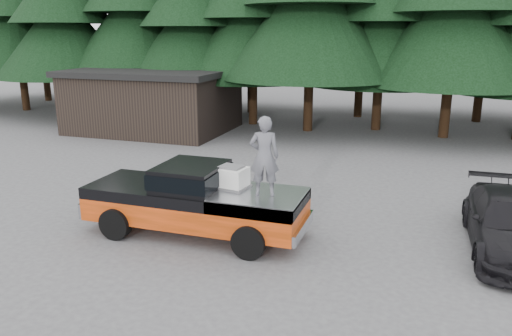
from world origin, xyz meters
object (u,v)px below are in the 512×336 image
(parked_car, at_px, (512,224))
(man_on_bed, at_px, (264,156))
(air_compressor, at_px, (232,178))
(utility_building, at_px, (154,100))
(pickup_truck, at_px, (196,210))

(parked_car, bearing_deg, man_on_bed, -166.68)
(air_compressor, bearing_deg, parked_car, 19.21)
(parked_car, bearing_deg, utility_building, 144.24)
(air_compressor, distance_m, utility_building, 15.46)
(man_on_bed, xyz_separation_m, parked_car, (5.89, 1.55, -1.62))
(pickup_truck, xyz_separation_m, parked_car, (7.83, 1.49, 0.04))
(man_on_bed, xyz_separation_m, utility_building, (-10.30, 12.61, -0.66))
(air_compressor, height_order, parked_car, air_compressor)
(utility_building, bearing_deg, parked_car, -34.31)
(man_on_bed, bearing_deg, parked_car, 179.65)
(man_on_bed, relative_size, utility_building, 0.24)
(pickup_truck, relative_size, man_on_bed, 3.00)
(pickup_truck, xyz_separation_m, utility_building, (-8.36, 12.54, 1.00))
(air_compressor, distance_m, man_on_bed, 1.25)
(air_compressor, xyz_separation_m, man_on_bed, (0.98, -0.28, 0.74))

